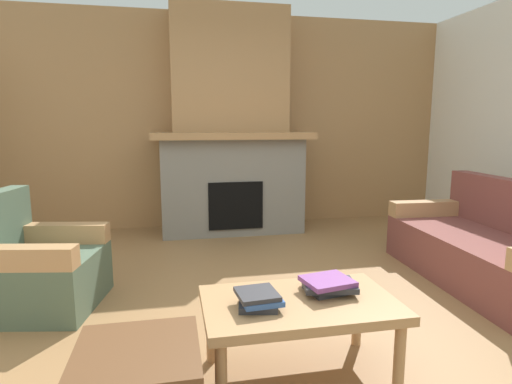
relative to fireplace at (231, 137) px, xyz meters
The scene contains 8 objects.
ground 2.87m from the fireplace, 90.00° to the right, with size 9.00×9.00×0.00m, color olive.
wall_back_wood_panel 0.42m from the fireplace, 90.00° to the left, with size 6.00×0.12×2.70m, color #A87A4C.
fireplace is the anchor object (origin of this frame).
couch 3.03m from the fireplace, 49.65° to the right, with size 0.93×1.84×0.85m.
armchair 2.76m from the fireplace, 130.88° to the right, with size 0.88×0.88×0.85m.
coffee_table 3.28m from the fireplace, 91.74° to the right, with size 1.00×0.60×0.43m.
book_stack_near_edge 3.32m from the fireplace, 95.72° to the right, with size 0.23×0.22×0.08m.
book_stack_center 3.20m from the fireplace, 88.56° to the right, with size 0.31×0.27×0.08m.
Camera 1 is at (-0.73, -2.52, 1.33)m, focal length 29.34 mm.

